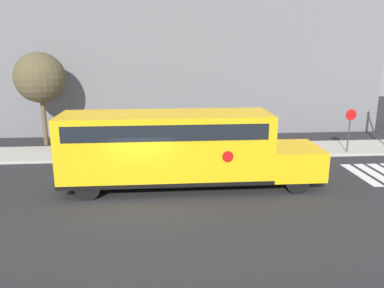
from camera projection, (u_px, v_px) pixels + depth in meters
ground_plane at (143, 198)px, 14.94m from camera, size 60.00×60.00×0.00m
sidewalk_strip at (148, 152)px, 21.20m from camera, size 44.00×3.00×0.15m
building_backdrop at (149, 36)px, 25.84m from camera, size 32.00×4.00×13.20m
school_bus at (178, 146)px, 15.66m from camera, size 10.88×2.57×3.21m
stop_sign at (350, 126)px, 20.55m from camera, size 0.61×0.10×2.56m
tree_near_sidewalk at (40, 78)px, 22.03m from camera, size 2.96×2.96×5.59m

